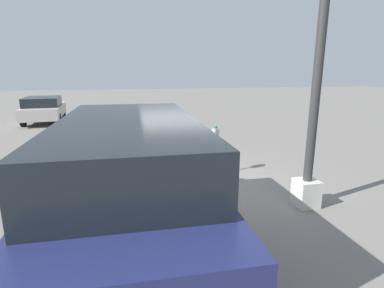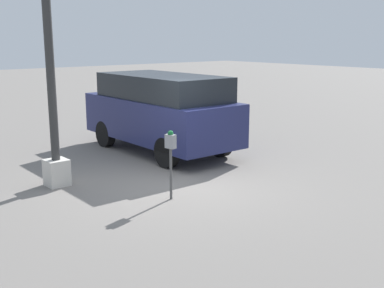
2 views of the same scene
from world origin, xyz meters
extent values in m
plane|color=slate|center=(0.00, 0.00, 0.00)|extent=(80.00, 80.00, 0.00)
cylinder|color=#4C4C4C|center=(-0.77, 0.65, 0.50)|extent=(0.05, 0.05, 0.99)
cube|color=gray|center=(-0.77, 0.65, 1.12)|extent=(0.22, 0.15, 0.26)
sphere|color=#14662D|center=(-0.77, 0.65, 1.27)|extent=(0.11, 0.11, 0.11)
cylinder|color=#4C4C4C|center=(-6.40, 0.43, 0.50)|extent=(0.05, 0.05, 1.00)
cube|color=gray|center=(-6.40, 0.43, 1.13)|extent=(0.22, 0.15, 0.26)
sphere|color=#14662D|center=(-6.40, 0.43, 1.29)|extent=(0.11, 0.11, 0.11)
cube|color=beige|center=(1.44, 1.94, 0.28)|extent=(0.44, 0.44, 0.55)
cylinder|color=#2D2D2D|center=(1.44, 1.94, 3.13)|extent=(0.17, 0.17, 5.17)
cube|color=navy|center=(2.55, -1.53, 0.90)|extent=(4.73, 2.00, 1.08)
cube|color=black|center=(2.43, -1.53, 1.75)|extent=(3.78, 1.83, 0.62)
cylinder|color=black|center=(1.10, -0.66, 0.37)|extent=(0.73, 0.24, 0.73)
cylinder|color=black|center=(1.08, -2.36, 0.37)|extent=(0.73, 0.24, 0.73)
cube|color=#B7B2A8|center=(-10.89, -5.96, 0.59)|extent=(4.20, 2.20, 0.58)
cube|color=black|center=(-10.69, -5.94, 1.11)|extent=(2.38, 1.88, 0.47)
cube|color=orange|center=(-12.80, -6.73, 0.45)|extent=(0.09, 0.13, 0.20)
cylinder|color=black|center=(-12.07, -6.88, 0.30)|extent=(0.62, 0.27, 0.60)
cylinder|color=black|center=(-12.22, -5.28, 0.30)|extent=(0.62, 0.27, 0.60)
cylinder|color=black|center=(-9.57, -6.64, 0.30)|extent=(0.62, 0.27, 0.60)
cylinder|color=black|center=(-9.72, -5.04, 0.30)|extent=(0.62, 0.27, 0.60)
camera|label=1|loc=(6.50, -1.52, 2.69)|focal=28.00mm
camera|label=2|loc=(-7.71, 5.93, 2.99)|focal=45.00mm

